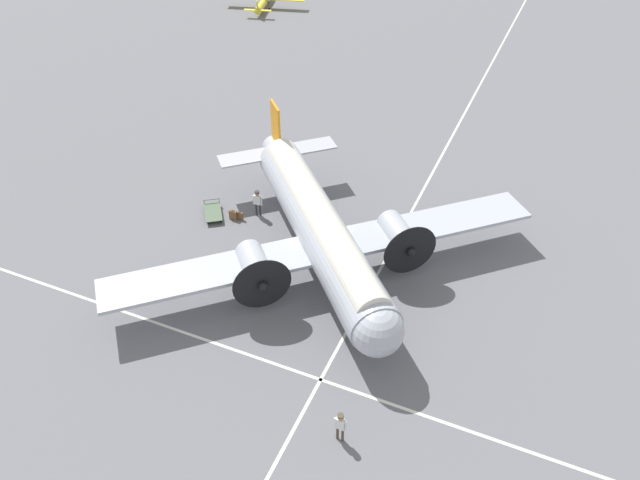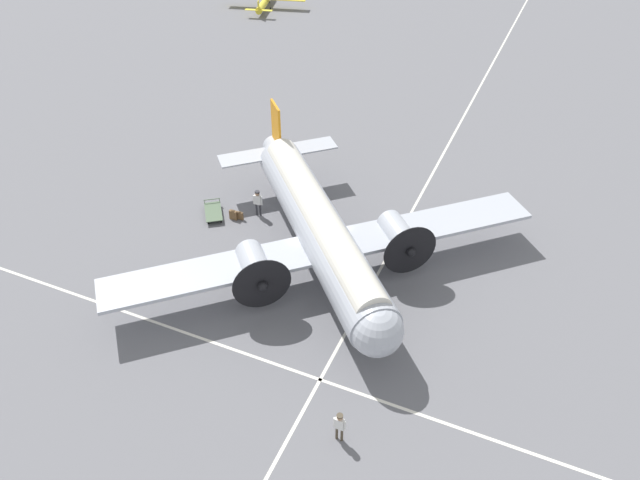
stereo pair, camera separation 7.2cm
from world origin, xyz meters
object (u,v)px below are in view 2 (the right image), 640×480
at_px(passenger_boarding, 258,200).
at_px(airliner_main, 323,232).
at_px(crew_foreground, 340,424).
at_px(suitcase_upright_spare, 240,216).
at_px(light_aircraft_distant, 265,1).
at_px(suitcase_near_door, 233,215).
at_px(baggage_cart, 213,212).

bearing_deg(passenger_boarding, airliner_main, -34.69).
bearing_deg(passenger_boarding, crew_foreground, -56.79).
relative_size(passenger_boarding, suitcase_upright_spare, 3.15).
relative_size(airliner_main, light_aircraft_distant, 2.14).
bearing_deg(crew_foreground, suitcase_near_door, 135.63).
bearing_deg(light_aircraft_distant, airliner_main, -163.49).
relative_size(suitcase_near_door, baggage_cart, 0.29).
bearing_deg(suitcase_upright_spare, light_aircraft_distant, -64.77).
xyz_separation_m(airliner_main, crew_foreground, (-4.92, 9.63, -1.50)).
relative_size(airliner_main, baggage_cart, 8.46).
relative_size(suitcase_upright_spare, light_aircraft_distant, 0.06).
distance_m(crew_foreground, passenger_boarding, 16.39).
distance_m(suitcase_upright_spare, baggage_cart, 1.73).
bearing_deg(passenger_boarding, light_aircraft_distant, 110.41).
distance_m(crew_foreground, light_aircraft_distant, 54.37).
bearing_deg(crew_foreground, baggage_cart, 139.10).
xyz_separation_m(airliner_main, passenger_boarding, (5.54, -2.97, -1.42)).
bearing_deg(crew_foreground, suitcase_upright_spare, 134.33).
distance_m(crew_foreground, suitcase_upright_spare, 16.34).
xyz_separation_m(airliner_main, suitcase_upright_spare, (6.37, -2.16, -2.26)).
distance_m(passenger_boarding, baggage_cart, 2.89).
bearing_deg(suitcase_upright_spare, baggage_cart, 10.36).
bearing_deg(suitcase_near_door, light_aircraft_distant, -65.37).
relative_size(suitcase_near_door, suitcase_upright_spare, 1.15).
relative_size(airliner_main, crew_foreground, 11.53).
bearing_deg(airliner_main, passenger_boarding, -160.74).
height_order(airliner_main, suitcase_upright_spare, airliner_main).
relative_size(suitcase_near_door, light_aircraft_distant, 0.07).
bearing_deg(suitcase_upright_spare, airliner_main, 161.30).
height_order(passenger_boarding, suitcase_near_door, passenger_boarding).
xyz_separation_m(suitcase_upright_spare, light_aircraft_distant, (16.47, -34.96, 0.50)).
height_order(airliner_main, passenger_boarding, airliner_main).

